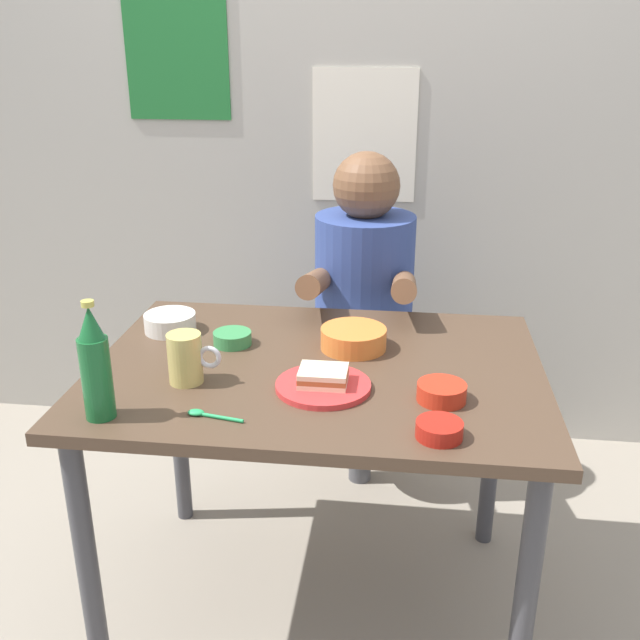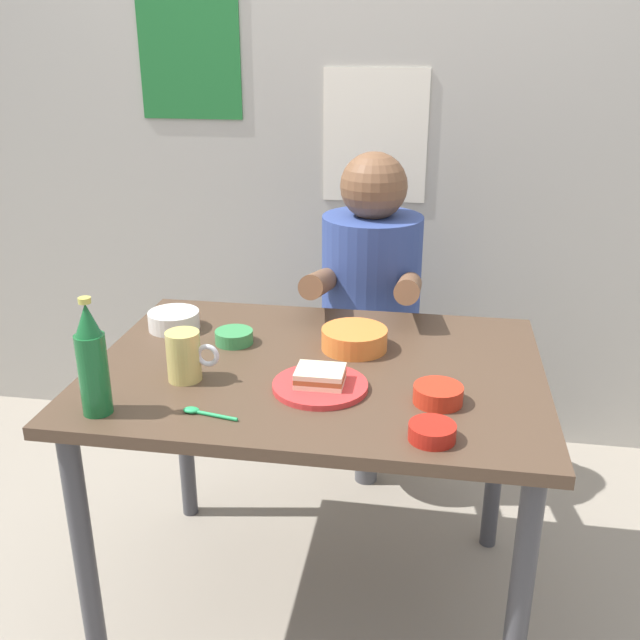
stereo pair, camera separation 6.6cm
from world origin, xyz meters
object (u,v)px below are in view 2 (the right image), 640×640
at_px(stool, 368,393).
at_px(plate_orange, 320,386).
at_px(beer_bottle, 92,362).
at_px(dip_bowl_green, 234,336).
at_px(person_seated, 371,279).
at_px(beer_mug, 185,356).
at_px(dining_table, 317,399).
at_px(sandwich, 320,376).

distance_m(stool, plate_orange, 0.85).
height_order(beer_bottle, dip_bowl_green, beer_bottle).
bearing_deg(plate_orange, person_seated, 86.61).
height_order(person_seated, beer_mug, person_seated).
bearing_deg(dining_table, beer_bottle, -143.67).
bearing_deg(beer_mug, stool, 64.39).
height_order(dining_table, person_seated, person_seated).
relative_size(stool, plate_orange, 2.05).
xyz_separation_m(person_seated, dip_bowl_green, (-0.31, -0.52, -0.01)).
height_order(beer_mug, dip_bowl_green, beer_mug).
bearing_deg(stool, beer_bottle, -117.82).
bearing_deg(beer_bottle, sandwich, 22.45).
relative_size(sandwich, beer_bottle, 0.42).
height_order(sandwich, beer_bottle, beer_bottle).
xyz_separation_m(stool, beer_bottle, (-0.50, -0.94, 0.51)).
bearing_deg(plate_orange, beer_bottle, -157.55).
relative_size(sandwich, dip_bowl_green, 1.10).
distance_m(dining_table, beer_bottle, 0.57).
bearing_deg(sandwich, stool, 86.66).
distance_m(plate_orange, dip_bowl_green, 0.35).
relative_size(beer_mug, beer_bottle, 0.48).
distance_m(stool, beer_mug, 0.95).
bearing_deg(person_seated, beer_bottle, -118.10).
height_order(dining_table, dip_bowl_green, dip_bowl_green).
height_order(stool, dip_bowl_green, dip_bowl_green).
relative_size(dining_table, beer_mug, 8.73).
distance_m(beer_mug, beer_bottle, 0.23).
relative_size(plate_orange, dip_bowl_green, 2.20).
bearing_deg(sandwich, plate_orange, -90.00).
bearing_deg(plate_orange, beer_mug, -179.45).
bearing_deg(dining_table, plate_orange, -76.89).
bearing_deg(stool, beer_mug, -115.61).
xyz_separation_m(dining_table, person_seated, (0.07, 0.62, 0.12)).
xyz_separation_m(dining_table, beer_bottle, (-0.42, -0.31, 0.21)).
height_order(plate_orange, beer_bottle, beer_bottle).
xyz_separation_m(dining_table, dip_bowl_green, (-0.24, 0.10, 0.11)).
xyz_separation_m(person_seated, plate_orange, (-0.04, -0.74, -0.02)).
bearing_deg(dip_bowl_green, person_seated, 59.05).
bearing_deg(sandwich, dining_table, 103.11).
bearing_deg(beer_bottle, dining_table, 36.33).
relative_size(dining_table, dip_bowl_green, 11.00).
xyz_separation_m(stool, sandwich, (-0.04, -0.75, 0.42)).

